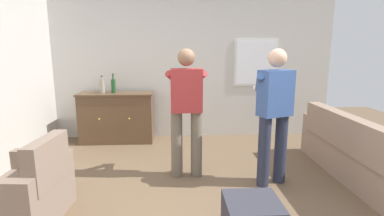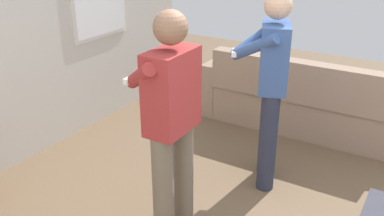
{
  "view_description": "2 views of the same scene",
  "coord_description": "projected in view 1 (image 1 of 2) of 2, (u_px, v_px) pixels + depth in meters",
  "views": [
    {
      "loc": [
        -0.35,
        -3.03,
        1.69
      ],
      "look_at": [
        -0.14,
        0.76,
        0.92
      ],
      "focal_mm": 28.0,
      "sensor_mm": 36.0,
      "label": 1
    },
    {
      "loc": [
        -2.35,
        -0.71,
        2.16
      ],
      "look_at": [
        -0.06,
        0.67,
        0.99
      ],
      "focal_mm": 40.0,
      "sensor_mm": 36.0,
      "label": 2
    }
  ],
  "objects": [
    {
      "name": "bottle_liquor_amber",
      "position": [
        113.0,
        86.0,
        5.3
      ],
      "size": [
        0.08,
        0.08,
        0.34
      ],
      "color": "#1E4C23",
      "rests_on": "sideboard_cabinet"
    },
    {
      "name": "person_standing_left",
      "position": [
        186.0,
        107.0,
        3.85
      ],
      "size": [
        0.56,
        0.48,
        1.68
      ],
      "color": "#6B6051",
      "rests_on": "ground"
    },
    {
      "name": "ground",
      "position": [
        209.0,
        202.0,
        3.32
      ],
      "size": [
        10.4,
        10.4,
        0.0
      ],
      "primitive_type": "plane",
      "color": "brown"
    },
    {
      "name": "wall_back_with_window",
      "position": [
        195.0,
        63.0,
        5.65
      ],
      "size": [
        5.2,
        0.15,
        2.8
      ],
      "color": "beige",
      "rests_on": "ground"
    },
    {
      "name": "sideboard_cabinet",
      "position": [
        117.0,
        117.0,
        5.41
      ],
      "size": [
        1.33,
        0.49,
        0.9
      ],
      "color": "brown",
      "rests_on": "ground"
    },
    {
      "name": "couch",
      "position": [
        356.0,
        155.0,
        3.86
      ],
      "size": [
        0.57,
        2.27,
        0.86
      ],
      "color": "gray",
      "rests_on": "ground"
    },
    {
      "name": "armchair",
      "position": [
        28.0,
        193.0,
        2.92
      ],
      "size": [
        0.71,
        0.93,
        0.85
      ],
      "color": "#7F6B5B",
      "rests_on": "ground"
    },
    {
      "name": "bottle_wine_green",
      "position": [
        102.0,
        86.0,
        5.25
      ],
      "size": [
        0.08,
        0.08,
        0.31
      ],
      "color": "gray",
      "rests_on": "sideboard_cabinet"
    },
    {
      "name": "person_standing_right",
      "position": [
        274.0,
        111.0,
        3.62
      ],
      "size": [
        0.52,
        0.52,
        1.68
      ],
      "color": "#282D42",
      "rests_on": "ground"
    }
  ]
}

